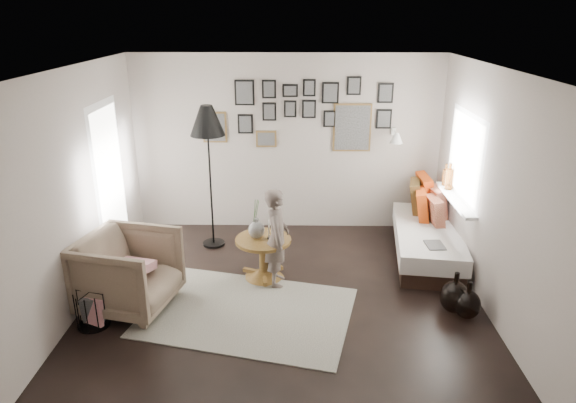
{
  "coord_description": "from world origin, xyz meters",
  "views": [
    {
      "loc": [
        0.14,
        -4.97,
        3.13
      ],
      "look_at": [
        0.05,
        0.5,
        1.1
      ],
      "focal_mm": 32.0,
      "sensor_mm": 36.0,
      "label": 1
    }
  ],
  "objects_px": {
    "demijohn_small": "(467,304)",
    "child": "(277,238)",
    "demijohn_large": "(454,297)",
    "vase": "(256,227)",
    "daybed": "(426,234)",
    "pedestal_table": "(264,260)",
    "armchair": "(129,272)",
    "floor_lamp": "(207,126)",
    "magazine_basket": "(92,309)"
  },
  "relations": [
    {
      "from": "demijohn_small",
      "to": "child",
      "type": "height_order",
      "value": "child"
    },
    {
      "from": "demijohn_large",
      "to": "vase",
      "type": "bearing_deg",
      "value": 161.43
    },
    {
      "from": "demijohn_large",
      "to": "daybed",
      "type": "bearing_deg",
      "value": 89.49
    },
    {
      "from": "pedestal_table",
      "to": "daybed",
      "type": "distance_m",
      "value": 2.27
    },
    {
      "from": "armchair",
      "to": "demijohn_small",
      "type": "xyz_separation_m",
      "value": [
        3.7,
        -0.16,
        -0.27
      ]
    },
    {
      "from": "demijohn_large",
      "to": "floor_lamp",
      "type": "bearing_deg",
      "value": 149.81
    },
    {
      "from": "magazine_basket",
      "to": "vase",
      "type": "bearing_deg",
      "value": 33.11
    },
    {
      "from": "pedestal_table",
      "to": "floor_lamp",
      "type": "distance_m",
      "value": 1.92
    },
    {
      "from": "pedestal_table",
      "to": "armchair",
      "type": "distance_m",
      "value": 1.61
    },
    {
      "from": "daybed",
      "to": "demijohn_large",
      "type": "bearing_deg",
      "value": -83.1
    },
    {
      "from": "daybed",
      "to": "child",
      "type": "relative_size",
      "value": 1.63
    },
    {
      "from": "pedestal_table",
      "to": "demijohn_large",
      "type": "relative_size",
      "value": 1.43
    },
    {
      "from": "vase",
      "to": "magazine_basket",
      "type": "distance_m",
      "value": 2.04
    },
    {
      "from": "magazine_basket",
      "to": "child",
      "type": "height_order",
      "value": "child"
    },
    {
      "from": "child",
      "to": "daybed",
      "type": "bearing_deg",
      "value": -67.97
    },
    {
      "from": "pedestal_table",
      "to": "magazine_basket",
      "type": "height_order",
      "value": "pedestal_table"
    },
    {
      "from": "demijohn_small",
      "to": "child",
      "type": "bearing_deg",
      "value": 160.96
    },
    {
      "from": "armchair",
      "to": "demijohn_small",
      "type": "distance_m",
      "value": 3.71
    },
    {
      "from": "daybed",
      "to": "floor_lamp",
      "type": "bearing_deg",
      "value": -177.69
    },
    {
      "from": "pedestal_table",
      "to": "child",
      "type": "bearing_deg",
      "value": -36.86
    },
    {
      "from": "vase",
      "to": "armchair",
      "type": "distance_m",
      "value": 1.55
    },
    {
      "from": "vase",
      "to": "daybed",
      "type": "distance_m",
      "value": 2.38
    },
    {
      "from": "magazine_basket",
      "to": "child",
      "type": "bearing_deg",
      "value": 26.02
    },
    {
      "from": "daybed",
      "to": "magazine_basket",
      "type": "relative_size",
      "value": 4.99
    },
    {
      "from": "floor_lamp",
      "to": "child",
      "type": "height_order",
      "value": "floor_lamp"
    },
    {
      "from": "daybed",
      "to": "demijohn_small",
      "type": "xyz_separation_m",
      "value": [
        0.1,
        -1.56,
        -0.13
      ]
    },
    {
      "from": "daybed",
      "to": "demijohn_small",
      "type": "relative_size",
      "value": 4.56
    },
    {
      "from": "magazine_basket",
      "to": "demijohn_large",
      "type": "relative_size",
      "value": 0.83
    },
    {
      "from": "demijohn_large",
      "to": "child",
      "type": "xyz_separation_m",
      "value": [
        -1.98,
        0.6,
        0.43
      ]
    },
    {
      "from": "vase",
      "to": "floor_lamp",
      "type": "height_order",
      "value": "floor_lamp"
    },
    {
      "from": "demijohn_large",
      "to": "demijohn_small",
      "type": "xyz_separation_m",
      "value": [
        0.11,
        -0.12,
        -0.02
      ]
    },
    {
      "from": "vase",
      "to": "demijohn_large",
      "type": "distance_m",
      "value": 2.4
    },
    {
      "from": "child",
      "to": "floor_lamp",
      "type": "bearing_deg",
      "value": 39.89
    },
    {
      "from": "armchair",
      "to": "magazine_basket",
      "type": "distance_m",
      "value": 0.54
    },
    {
      "from": "magazine_basket",
      "to": "child",
      "type": "distance_m",
      "value": 2.17
    },
    {
      "from": "vase",
      "to": "demijohn_small",
      "type": "distance_m",
      "value": 2.55
    },
    {
      "from": "armchair",
      "to": "demijohn_large",
      "type": "relative_size",
      "value": 1.99
    },
    {
      "from": "vase",
      "to": "child",
      "type": "distance_m",
      "value": 0.3
    },
    {
      "from": "demijohn_small",
      "to": "magazine_basket",
      "type": "bearing_deg",
      "value": -176.92
    },
    {
      "from": "armchair",
      "to": "child",
      "type": "relative_size",
      "value": 0.78
    },
    {
      "from": "pedestal_table",
      "to": "daybed",
      "type": "bearing_deg",
      "value": 18.19
    },
    {
      "from": "armchair",
      "to": "floor_lamp",
      "type": "height_order",
      "value": "floor_lamp"
    },
    {
      "from": "armchair",
      "to": "demijohn_large",
      "type": "distance_m",
      "value": 3.6
    },
    {
      "from": "vase",
      "to": "magazine_basket",
      "type": "height_order",
      "value": "vase"
    },
    {
      "from": "demijohn_large",
      "to": "armchair",
      "type": "bearing_deg",
      "value": 179.29
    },
    {
      "from": "vase",
      "to": "floor_lamp",
      "type": "relative_size",
      "value": 0.25
    },
    {
      "from": "floor_lamp",
      "to": "pedestal_table",
      "type": "bearing_deg",
      "value": -51.39
    },
    {
      "from": "daybed",
      "to": "demijohn_large",
      "type": "relative_size",
      "value": 4.15
    },
    {
      "from": "armchair",
      "to": "floor_lamp",
      "type": "relative_size",
      "value": 0.48
    },
    {
      "from": "vase",
      "to": "demijohn_large",
      "type": "bearing_deg",
      "value": -18.57
    }
  ]
}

